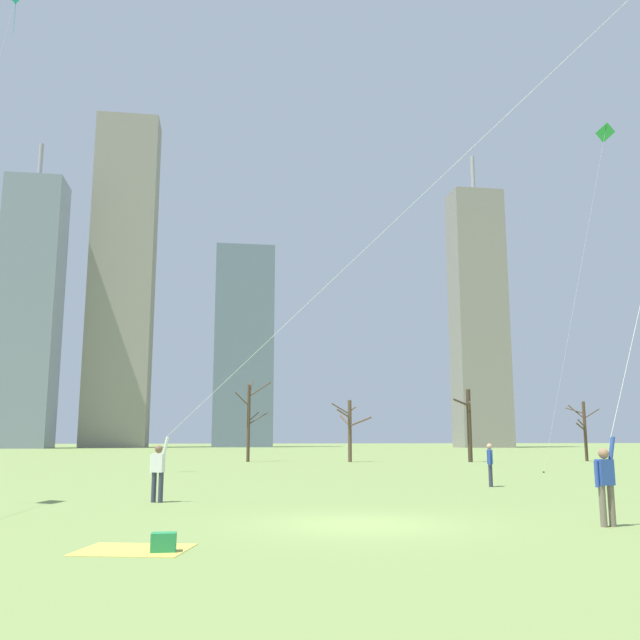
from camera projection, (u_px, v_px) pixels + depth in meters
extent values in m
plane|color=#7A934C|center=(360.00, 524.00, 14.71)|extent=(400.00, 400.00, 0.00)
cylinder|color=#33384C|center=(154.00, 487.00, 19.70)|extent=(0.14, 0.14, 0.85)
cylinder|color=#33384C|center=(161.00, 487.00, 19.64)|extent=(0.14, 0.14, 0.85)
cube|color=white|center=(158.00, 463.00, 19.79)|extent=(0.39, 0.31, 0.54)
sphere|color=brown|center=(159.00, 449.00, 19.86)|extent=(0.22, 0.22, 0.22)
cylinder|color=white|center=(152.00, 464.00, 19.83)|extent=(0.09, 0.09, 0.55)
cylinder|color=white|center=(166.00, 446.00, 19.82)|extent=(0.22, 0.16, 0.56)
cylinder|color=silver|center=(427.00, 191.00, 19.21)|extent=(14.38, 5.87, 13.77)
cylinder|color=#726656|center=(603.00, 506.00, 14.29)|extent=(0.14, 0.14, 0.85)
cylinder|color=#726656|center=(612.00, 506.00, 14.35)|extent=(0.14, 0.14, 0.85)
cube|color=#2D4CA5|center=(605.00, 472.00, 14.44)|extent=(0.36, 0.25, 0.54)
sphere|color=#9E7051|center=(604.00, 454.00, 14.50)|extent=(0.22, 0.22, 0.22)
cylinder|color=#2D4CA5|center=(597.00, 474.00, 14.37)|extent=(0.09, 0.09, 0.55)
cylinder|color=#2D4CA5|center=(612.00, 450.00, 14.58)|extent=(0.21, 0.12, 0.56)
cylinder|color=#33384C|center=(490.00, 475.00, 25.82)|extent=(0.14, 0.14, 0.85)
cylinder|color=#33384C|center=(491.00, 475.00, 26.03)|extent=(0.14, 0.14, 0.85)
cube|color=#2D4CA5|center=(490.00, 457.00, 26.05)|extent=(0.32, 0.39, 0.54)
sphere|color=tan|center=(489.00, 446.00, 26.11)|extent=(0.22, 0.22, 0.22)
cylinder|color=#2D4CA5|center=(490.00, 458.00, 25.84)|extent=(0.09, 0.09, 0.55)
cylinder|color=#2D4CA5|center=(490.00, 457.00, 26.24)|extent=(0.09, 0.09, 0.55)
cube|color=green|center=(605.00, 132.00, 40.97)|extent=(1.20, 0.36, 1.17)
cylinder|color=black|center=(605.00, 132.00, 40.97)|extent=(0.06, 0.31, 0.75)
cylinder|color=silver|center=(576.00, 291.00, 38.47)|extent=(5.55, 0.84, 19.94)
cylinder|color=#3F3833|center=(544.00, 472.00, 35.97)|extent=(0.10, 0.10, 0.08)
cylinder|color=teal|center=(15.00, 17.00, 36.10)|extent=(0.02, 0.02, 1.85)
cube|color=#D8BF4C|center=(134.00, 550.00, 11.32)|extent=(2.07, 1.78, 0.01)
cube|color=#268C4C|center=(164.00, 542.00, 11.13)|extent=(0.40, 0.28, 0.30)
cylinder|color=#4C3828|center=(585.00, 431.00, 54.09)|extent=(0.25, 0.25, 4.69)
cylinder|color=#4C3828|center=(581.00, 423.00, 53.79)|extent=(1.05, 0.80, 0.67)
cylinder|color=#4C3828|center=(592.00, 414.00, 53.90)|extent=(0.83, 1.05, 0.78)
cylinder|color=#4C3828|center=(576.00, 412.00, 54.76)|extent=(0.90, 1.07, 1.17)
cylinder|color=#4C3828|center=(575.00, 411.00, 54.76)|extent=(1.11, 1.04, 0.56)
cylinder|color=#4C3828|center=(581.00, 427.00, 53.77)|extent=(1.15, 0.74, 0.69)
cylinder|color=#4C3828|center=(249.00, 423.00, 52.96)|extent=(0.25, 0.25, 5.94)
cylinder|color=#4C3828|center=(254.00, 417.00, 53.30)|extent=(0.88, 0.50, 0.78)
cylinder|color=#4C3828|center=(242.00, 399.00, 52.92)|extent=(1.20, 0.65, 1.11)
cylinder|color=#4C3828|center=(258.00, 418.00, 53.28)|extent=(1.58, 0.40, 0.99)
cylinder|color=#4C3828|center=(251.00, 388.00, 54.15)|extent=(0.47, 1.52, 1.26)
cylinder|color=#4C3828|center=(260.00, 389.00, 53.39)|extent=(1.77, 0.39, 1.21)
cylinder|color=brown|center=(350.00, 431.00, 52.33)|extent=(0.29, 0.29, 4.70)
cylinder|color=brown|center=(341.00, 409.00, 52.29)|extent=(1.55, 0.56, 0.89)
cylinder|color=brown|center=(345.00, 420.00, 52.86)|extent=(0.73, 1.04, 0.93)
cylinder|color=brown|center=(343.00, 414.00, 52.06)|extent=(1.25, 0.96, 0.71)
cylinder|color=brown|center=(353.00, 409.00, 53.21)|extent=(0.79, 1.21, 0.48)
cylinder|color=brown|center=(360.00, 422.00, 51.78)|extent=(1.46, 1.67, 0.74)
cylinder|color=#423326|center=(469.00, 425.00, 52.44)|extent=(0.35, 0.35, 5.54)
cylinder|color=#423326|center=(469.00, 407.00, 52.19)|extent=(0.45, 1.10, 0.81)
cylinder|color=#423326|center=(468.00, 413.00, 53.18)|extent=(0.45, 1.24, 0.92)
cylinder|color=#423326|center=(461.00, 402.00, 52.32)|extent=(1.52, 0.81, 0.59)
cube|color=gray|center=(122.00, 278.00, 131.80)|extent=(11.85, 7.48, 64.83)
cube|color=slate|center=(244.00, 345.00, 135.59)|extent=(11.68, 5.36, 40.16)
cube|color=gray|center=(479.00, 317.00, 131.64)|extent=(9.77, 6.86, 49.89)
cylinder|color=#99999E|center=(473.00, 175.00, 136.57)|extent=(0.80, 0.80, 7.89)
cube|color=gray|center=(29.00, 310.00, 121.45)|extent=(9.96, 8.06, 48.57)
cylinder|color=#99999E|center=(40.00, 162.00, 126.21)|extent=(0.80, 0.80, 7.28)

